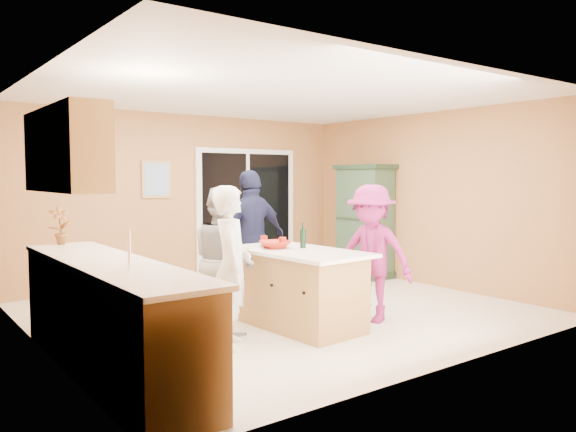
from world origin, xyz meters
TOP-DOWN VIEW (x-y plane):
  - floor at (0.00, 0.00)m, footprint 5.50×5.50m
  - ceiling at (0.00, 0.00)m, footprint 5.50×5.00m
  - wall_back at (0.00, 2.50)m, footprint 5.50×0.10m
  - wall_front at (0.00, -2.50)m, footprint 5.50×0.10m
  - wall_left at (-2.75, 0.00)m, footprint 0.10×5.00m
  - wall_right at (2.75, 0.00)m, footprint 0.10×5.00m
  - left_cabinet_run at (-2.45, -1.05)m, footprint 0.65×3.05m
  - upper_cabinets at (-2.58, -0.20)m, footprint 0.35×1.60m
  - sliding_door at (1.05, 2.46)m, footprint 1.90×0.07m
  - framed_picture at (-0.55, 2.48)m, footprint 0.46×0.04m
  - kitchen_island at (-0.30, -0.70)m, footprint 0.97×1.66m
  - green_hutch at (2.49, 1.14)m, footprint 0.53×1.00m
  - woman_white at (-1.25, -0.89)m, footprint 0.61×0.68m
  - woman_grey at (-1.07, -0.41)m, footprint 0.63×0.79m
  - woman_navy at (-0.15, 0.47)m, footprint 1.05×0.51m
  - woman_magenta at (0.51, -0.99)m, footprint 0.88×1.13m
  - serving_bowl at (-0.42, -0.43)m, footprint 0.40×0.40m
  - tulip_vase at (-2.45, 0.52)m, footprint 0.22×0.16m
  - tumbler_near at (-0.40, -0.18)m, footprint 0.10×0.10m
  - tumbler_far at (-0.36, -0.48)m, footprint 0.11×0.11m
  - wine_bottle at (-0.16, -0.60)m, footprint 0.07×0.07m
  - white_plate at (-0.60, -0.28)m, footprint 0.29×0.29m

SIDE VIEW (x-z plane):
  - floor at x=0.00m, z-range 0.00..0.00m
  - kitchen_island at x=-0.30m, z-range -0.03..0.82m
  - left_cabinet_run at x=-2.45m, z-range -0.16..1.08m
  - woman_grey at x=-1.07m, z-range 0.00..1.54m
  - woman_magenta at x=0.51m, z-range 0.00..1.55m
  - woman_white at x=-1.25m, z-range 0.00..1.55m
  - white_plate at x=-0.60m, z-range 0.85..0.86m
  - woman_navy at x=-0.15m, z-range 0.00..1.72m
  - serving_bowl at x=-0.42m, z-range 0.85..0.93m
  - green_hutch at x=2.49m, z-range -0.02..1.81m
  - tumbler_near at x=-0.40m, z-range 0.85..0.96m
  - tumbler_far at x=-0.36m, z-range 0.85..0.97m
  - wine_bottle at x=-0.16m, z-range 0.81..1.10m
  - sliding_door at x=1.05m, z-range 0.00..2.10m
  - tulip_vase at x=-2.45m, z-range 0.94..1.34m
  - wall_back at x=0.00m, z-range 0.00..2.60m
  - wall_front at x=0.00m, z-range 0.00..2.60m
  - wall_left at x=-2.75m, z-range 0.00..2.60m
  - wall_right at x=2.75m, z-range 0.00..2.60m
  - framed_picture at x=-0.55m, z-range 1.32..1.88m
  - upper_cabinets at x=-2.58m, z-range 1.50..2.25m
  - ceiling at x=0.00m, z-range 2.55..2.65m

